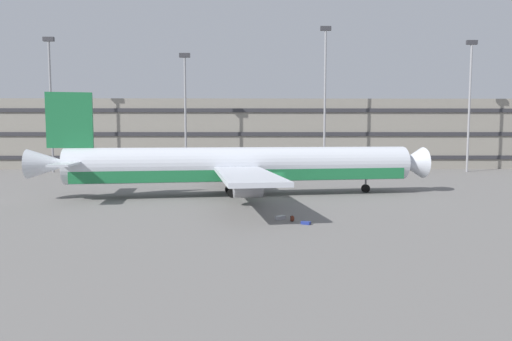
% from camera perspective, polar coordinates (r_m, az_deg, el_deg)
% --- Properties ---
extents(ground_plane, '(600.00, 600.00, 0.00)m').
position_cam_1_polar(ground_plane, '(43.84, 2.03, -3.53)').
color(ground_plane, slate).
extents(terminal_structure, '(137.48, 17.18, 12.99)m').
position_cam_1_polar(terminal_structure, '(88.28, 0.73, 4.82)').
color(terminal_structure, gray).
rests_on(terminal_structure, ground_plane).
extents(airliner, '(41.15, 33.53, 10.40)m').
position_cam_1_polar(airliner, '(44.84, -2.13, 0.57)').
color(airliner, silver).
rests_on(airliner, ground_plane).
extents(light_mast_far_left, '(1.80, 0.50, 22.55)m').
position_cam_1_polar(light_mast_far_left, '(81.16, -25.49, 8.97)').
color(light_mast_far_left, gray).
rests_on(light_mast_far_left, ground_plane).
extents(light_mast_left, '(1.80, 0.50, 19.95)m').
position_cam_1_polar(light_mast_left, '(74.54, -9.32, 8.75)').
color(light_mast_left, gray).
rests_on(light_mast_left, ground_plane).
extents(light_mast_center_left, '(1.80, 0.50, 24.40)m').
position_cam_1_polar(light_mast_center_left, '(74.91, 9.10, 10.49)').
color(light_mast_center_left, gray).
rests_on(light_mast_center_left, ground_plane).
extents(light_mast_center_right, '(1.80, 0.50, 22.16)m').
position_cam_1_polar(light_mast_center_right, '(82.52, 26.38, 8.72)').
color(light_mast_center_right, gray).
rests_on(light_mast_center_right, ground_plane).
extents(suitcase_scuffed, '(0.74, 0.63, 0.21)m').
position_cam_1_polar(suitcase_scuffed, '(30.75, 6.60, -6.88)').
color(suitcase_scuffed, navy).
rests_on(suitcase_scuffed, ground_plane).
extents(suitcase_teal, '(0.84, 0.83, 0.26)m').
position_cam_1_polar(suitcase_teal, '(32.36, 3.23, -6.23)').
color(suitcase_teal, gray).
rests_on(suitcase_teal, ground_plane).
extents(backpack_small, '(0.39, 0.34, 0.49)m').
position_cam_1_polar(backpack_small, '(31.58, 4.83, -6.36)').
color(backpack_small, '#592619').
rests_on(backpack_small, ground_plane).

